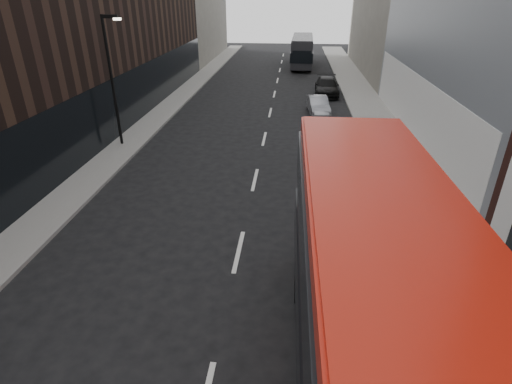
% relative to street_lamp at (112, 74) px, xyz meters
% --- Properties ---
extents(sidewalk_right, '(3.00, 80.00, 0.15)m').
position_rel_street_lamp_xyz_m(sidewalk_right, '(15.72, 7.00, -4.11)').
color(sidewalk_right, slate).
rests_on(sidewalk_right, ground).
extents(sidewalk_left, '(2.00, 80.00, 0.15)m').
position_rel_street_lamp_xyz_m(sidewalk_left, '(0.22, 7.00, -4.11)').
color(sidewalk_left, slate).
rests_on(sidewalk_left, ground).
extents(building_left_mid, '(5.00, 24.00, 14.00)m').
position_rel_street_lamp_xyz_m(building_left_mid, '(-3.28, 12.00, 2.82)').
color(building_left_mid, black).
rests_on(building_left_mid, ground).
extents(building_left_far, '(5.00, 20.00, 13.00)m').
position_rel_street_lamp_xyz_m(building_left_far, '(-3.28, 34.00, 2.32)').
color(building_left_far, '#66615A').
rests_on(building_left_far, ground).
extents(street_lamp, '(1.06, 0.22, 7.00)m').
position_rel_street_lamp_xyz_m(street_lamp, '(0.00, 0.00, 0.00)').
color(street_lamp, black).
rests_on(street_lamp, sidewalk_left).
extents(red_bus, '(3.10, 12.51, 5.02)m').
position_rel_street_lamp_xyz_m(red_bus, '(11.67, -16.17, -1.39)').
color(red_bus, '#A9170A').
rests_on(red_bus, ground).
extents(grey_bus, '(2.72, 10.58, 3.40)m').
position_rel_street_lamp_xyz_m(grey_bus, '(10.71, 28.87, -2.36)').
color(grey_bus, black).
rests_on(grey_bus, ground).
extents(car_a, '(1.66, 3.72, 1.24)m').
position_rel_street_lamp_xyz_m(car_a, '(11.98, -2.74, -3.56)').
color(car_a, black).
rests_on(car_a, ground).
extents(car_b, '(1.76, 3.99, 1.28)m').
position_rel_street_lamp_xyz_m(car_b, '(11.75, 8.00, -3.54)').
color(car_b, gray).
rests_on(car_b, ground).
extents(car_c, '(2.15, 5.01, 1.44)m').
position_rel_street_lamp_xyz_m(car_c, '(12.79, 14.16, -3.46)').
color(car_c, black).
rests_on(car_c, ground).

